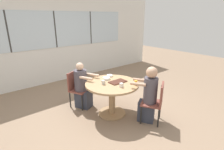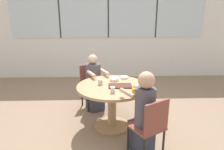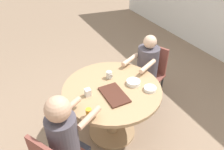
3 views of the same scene
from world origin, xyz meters
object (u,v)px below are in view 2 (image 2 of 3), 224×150
Objects in this scene: person_woman_green_shirt at (94,85)px; bowl_white_shallow at (114,79)px; person_man_blue_shirt at (143,116)px; juice_glass at (134,92)px; chair_for_man_blue_shirt at (151,124)px; coffee_mug at (100,82)px; milk_carton_small at (113,90)px; chair_for_woman_green_shirt at (91,82)px; bowl_cereal at (124,77)px.

person_woman_green_shirt reaches higher than bowl_white_shallow.
juice_glass is (-0.10, 0.27, 0.23)m from person_man_blue_shirt.
juice_glass reaches higher than bowl_white_shallow.
chair_for_man_blue_shirt reaches higher than coffee_mug.
milk_carton_small is (-0.30, 0.11, -0.01)m from juice_glass.
person_woman_green_shirt reaches higher than chair_for_man_blue_shirt.
chair_for_woman_green_shirt reaches higher than milk_carton_small.
chair_for_man_blue_shirt is at bearing -77.99° from bowl_cereal.
bowl_cereal is (0.42, 0.30, -0.03)m from coffee_mug.
chair_for_woman_green_shirt is 1.46m from juice_glass.
milk_carton_small is at bearing 102.30° from chair_for_man_blue_shirt.
chair_for_woman_green_shirt is at bearing 141.72° from bowl_cereal.
chair_for_woman_green_shirt reaches higher than coffee_mug.
chair_for_woman_green_shirt is 0.17m from person_woman_green_shirt.
coffee_mug is 0.40m from milk_carton_small.
milk_carton_small is at bearing 159.81° from juice_glass.
bowl_white_shallow is 0.21m from bowl_cereal.
chair_for_woman_green_shirt is 9.78× the size of milk_carton_small.
milk_carton_small is (0.19, -0.35, -0.00)m from coffee_mug.
bowl_cereal is at bearing 123.50° from person_woman_green_shirt.
coffee_mug is at bearing 98.11° from person_man_blue_shirt.
coffee_mug is (-0.66, 0.87, 0.28)m from chair_for_man_blue_shirt.
juice_glass is 1.15× the size of milk_carton_small.
chair_for_man_blue_shirt is at bearing -66.28° from juice_glass.
person_man_blue_shirt is 8.39× the size of bowl_cereal.
person_woman_green_shirt is 0.93× the size of person_man_blue_shirt.
bowl_white_shallow is (0.24, 0.20, -0.02)m from coffee_mug.
chair_for_woman_green_shirt is 0.72× the size of person_man_blue_shirt.
chair_for_woman_green_shirt is at bearing -90.00° from person_woman_green_shirt.
coffee_mug is 0.64× the size of bowl_cereal.
person_man_blue_shirt reaches higher than chair_for_woman_green_shirt.
milk_carton_small is 0.70m from bowl_cereal.
person_woman_green_shirt is 1.09m from milk_carton_small.
coffee_mug is 0.67m from juice_glass.
bowl_cereal is (0.18, 0.11, -0.00)m from bowl_white_shallow.
bowl_white_shallow is at bearing 101.66° from chair_for_woman_green_shirt.
person_woman_green_shirt is (0.07, -0.15, -0.01)m from chair_for_woman_green_shirt.
chair_for_man_blue_shirt reaches higher than bowl_white_shallow.
juice_glass reaches higher than bowl_cereal.
coffee_mug is (0.14, -0.65, 0.29)m from person_woman_green_shirt.
chair_for_man_blue_shirt reaches higher than bowl_cereal.
bowl_cereal is at bearing 95.27° from juice_glass.
bowl_white_shallow is (0.37, -0.45, 0.27)m from person_woman_green_shirt.
coffee_mug is 0.31m from bowl_white_shallow.
chair_for_man_blue_shirt is 0.53m from juice_glass.
coffee_mug is at bearing 77.27° from person_woman_green_shirt.
bowl_white_shallow is at bearing 80.06° from person_man_blue_shirt.
person_man_blue_shirt is 0.60m from milk_carton_small.
juice_glass is (-0.18, 0.41, 0.28)m from chair_for_man_blue_shirt.
chair_for_man_blue_shirt is 0.17m from person_man_blue_shirt.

